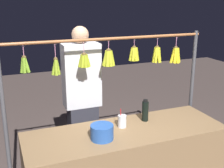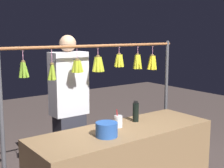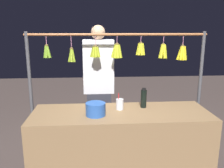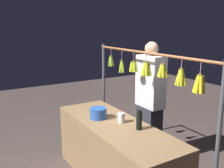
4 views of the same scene
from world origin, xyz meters
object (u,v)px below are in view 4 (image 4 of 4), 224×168
at_px(water_bottle, 139,120).
at_px(blue_bucket, 98,113).
at_px(vendor_person, 150,104).
at_px(drink_cup, 121,118).

xyz_separation_m(water_bottle, blue_bucket, (0.58, 0.23, -0.04)).
relative_size(blue_bucket, vendor_person, 0.12).
bearing_deg(water_bottle, blue_bucket, 21.77).
bearing_deg(vendor_person, blue_bucket, 86.57).
relative_size(water_bottle, vendor_person, 0.13).
distance_m(water_bottle, blue_bucket, 0.63).
distance_m(water_bottle, vendor_person, 0.80).
bearing_deg(blue_bucket, vendor_person, -93.43).
xyz_separation_m(water_bottle, vendor_person, (0.53, -0.60, -0.04)).
distance_m(blue_bucket, drink_cup, 0.34).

